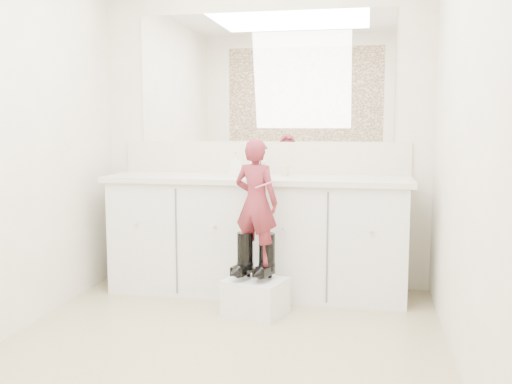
# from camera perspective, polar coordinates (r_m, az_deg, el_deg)

# --- Properties ---
(floor) EXTENTS (3.00, 3.00, 0.00)m
(floor) POSITION_cam_1_polar(r_m,az_deg,el_deg) (3.33, -4.04, -15.89)
(floor) COLOR #91835F
(floor) RESTS_ON ground
(wall_back) EXTENTS (2.60, 0.00, 2.60)m
(wall_back) POSITION_cam_1_polar(r_m,az_deg,el_deg) (4.53, 0.79, 5.81)
(wall_back) COLOR beige
(wall_back) RESTS_ON floor
(wall_front) EXTENTS (2.60, 0.00, 2.60)m
(wall_front) POSITION_cam_1_polar(r_m,az_deg,el_deg) (1.67, -17.93, 3.49)
(wall_front) COLOR beige
(wall_front) RESTS_ON floor
(wall_right) EXTENTS (0.00, 3.00, 3.00)m
(wall_right) POSITION_cam_1_polar(r_m,az_deg,el_deg) (3.00, 20.57, 4.78)
(wall_right) COLOR beige
(wall_right) RESTS_ON floor
(vanity_cabinet) EXTENTS (2.20, 0.55, 0.85)m
(vanity_cabinet) POSITION_cam_1_polar(r_m,az_deg,el_deg) (4.35, 0.12, -4.53)
(vanity_cabinet) COLOR silver
(vanity_cabinet) RESTS_ON floor
(countertop) EXTENTS (2.28, 0.58, 0.04)m
(countertop) POSITION_cam_1_polar(r_m,az_deg,el_deg) (4.27, 0.09, 1.29)
(countertop) COLOR beige
(countertop) RESTS_ON vanity_cabinet
(backsplash) EXTENTS (2.28, 0.03, 0.25)m
(backsplash) POSITION_cam_1_polar(r_m,az_deg,el_deg) (4.52, 0.75, 3.46)
(backsplash) COLOR beige
(backsplash) RESTS_ON countertop
(mirror) EXTENTS (2.00, 0.02, 1.00)m
(mirror) POSITION_cam_1_polar(r_m,az_deg,el_deg) (4.53, 0.77, 11.37)
(mirror) COLOR white
(mirror) RESTS_ON wall_back
(faucet) EXTENTS (0.08, 0.08, 0.10)m
(faucet) POSITION_cam_1_polar(r_m,az_deg,el_deg) (4.42, 0.49, 2.40)
(faucet) COLOR silver
(faucet) RESTS_ON countertop
(cup) EXTENTS (0.11, 0.11, 0.08)m
(cup) POSITION_cam_1_polar(r_m,az_deg,el_deg) (4.32, 2.91, 2.16)
(cup) COLOR beige
(cup) RESTS_ON countertop
(soap_bottle) EXTENTS (0.10, 0.10, 0.19)m
(soap_bottle) POSITION_cam_1_polar(r_m,az_deg,el_deg) (4.33, -2.06, 2.88)
(soap_bottle) COLOR silver
(soap_bottle) RESTS_ON countertop
(step_stool) EXTENTS (0.45, 0.41, 0.24)m
(step_stool) POSITION_cam_1_polar(r_m,az_deg,el_deg) (3.92, -0.05, -10.41)
(step_stool) COLOR silver
(step_stool) RESTS_ON floor
(boot_left) EXTENTS (0.17, 0.23, 0.31)m
(boot_left) POSITION_cam_1_polar(r_m,az_deg,el_deg) (3.88, -1.09, -6.35)
(boot_left) COLOR black
(boot_left) RESTS_ON step_stool
(boot_right) EXTENTS (0.17, 0.23, 0.31)m
(boot_right) POSITION_cam_1_polar(r_m,az_deg,el_deg) (3.85, 1.11, -6.45)
(boot_right) COLOR black
(boot_right) RESTS_ON step_stool
(toddler) EXTENTS (0.35, 0.28, 0.84)m
(toddler) POSITION_cam_1_polar(r_m,az_deg,el_deg) (3.80, 0.00, -1.03)
(toddler) COLOR #B33749
(toddler) RESTS_ON step_stool
(toothbrush) EXTENTS (0.13, 0.05, 0.06)m
(toothbrush) POSITION_cam_1_polar(r_m,az_deg,el_deg) (3.69, 0.83, 0.73)
(toothbrush) COLOR #E1577F
(toothbrush) RESTS_ON toddler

